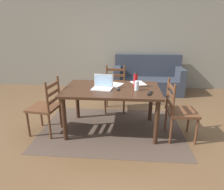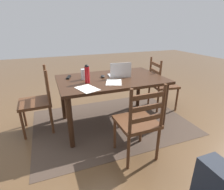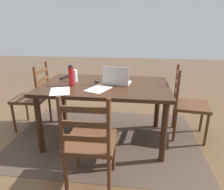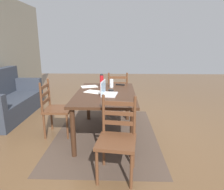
% 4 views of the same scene
% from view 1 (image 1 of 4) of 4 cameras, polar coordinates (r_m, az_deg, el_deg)
% --- Properties ---
extents(ground_plane, '(14.00, 14.00, 0.00)m').
position_cam_1_polar(ground_plane, '(3.53, -0.06, -9.77)').
color(ground_plane, brown).
extents(area_rug, '(2.42, 1.71, 0.01)m').
position_cam_1_polar(area_rug, '(3.53, -0.06, -9.73)').
color(area_rug, '#47382D').
rests_on(area_rug, ground).
extents(wall_back, '(8.00, 0.12, 2.70)m').
position_cam_1_polar(wall_back, '(5.77, 2.20, 15.59)').
color(wall_back, gray).
rests_on(wall_back, ground).
extents(dining_table, '(1.57, 0.97, 0.75)m').
position_cam_1_polar(dining_table, '(3.26, -0.06, 0.49)').
color(dining_table, '#382114').
rests_on(dining_table, ground).
extents(chair_right_near, '(0.45, 0.45, 0.95)m').
position_cam_1_polar(chair_right_near, '(3.24, 18.94, -4.50)').
color(chair_right_near, '#56331E').
rests_on(chair_right_near, ground).
extents(chair_far_head, '(0.45, 0.45, 0.95)m').
position_cam_1_polar(chair_far_head, '(4.13, 0.91, 1.63)').
color(chair_far_head, '#56331E').
rests_on(chair_far_head, ground).
extents(chair_left_near, '(0.49, 0.49, 0.95)m').
position_cam_1_polar(chair_left_near, '(3.41, -18.68, -3.34)').
color(chair_left_near, '#56331E').
rests_on(chair_left_near, ground).
extents(couch, '(1.80, 0.80, 1.00)m').
position_cam_1_polar(couch, '(5.47, 10.28, 4.54)').
color(couch, '#2D333D').
rests_on(couch, ground).
extents(laptop, '(0.35, 0.26, 0.23)m').
position_cam_1_polar(laptop, '(3.20, -2.72, 2.90)').
color(laptop, silver).
rests_on(laptop, dining_table).
extents(water_bottle, '(0.07, 0.07, 0.25)m').
position_cam_1_polar(water_bottle, '(3.28, 6.86, 4.52)').
color(water_bottle, '#A81419').
rests_on(water_bottle, dining_table).
extents(drinking_glass, '(0.07, 0.07, 0.15)m').
position_cam_1_polar(drinking_glass, '(3.12, 7.20, 2.70)').
color(drinking_glass, silver).
rests_on(drinking_glass, dining_table).
extents(computer_mouse, '(0.07, 0.11, 0.03)m').
position_cam_1_polar(computer_mouse, '(3.14, 1.81, 1.80)').
color(computer_mouse, black).
rests_on(computer_mouse, dining_table).
extents(tv_remote, '(0.10, 0.18, 0.02)m').
position_cam_1_polar(tv_remote, '(3.00, 10.97, 0.50)').
color(tv_remote, black).
rests_on(tv_remote, dining_table).
extents(paper_stack_left, '(0.31, 0.35, 0.00)m').
position_cam_1_polar(paper_stack_left, '(3.42, 0.88, 3.00)').
color(paper_stack_left, white).
rests_on(paper_stack_left, dining_table).
extents(paper_stack_right, '(0.29, 0.35, 0.00)m').
position_cam_1_polar(paper_stack_right, '(3.55, 7.64, 3.43)').
color(paper_stack_right, white).
rests_on(paper_stack_right, dining_table).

